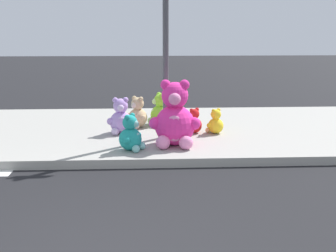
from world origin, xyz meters
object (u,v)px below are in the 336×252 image
at_px(plush_pink_large, 175,120).
at_px(plush_tan, 137,115).
at_px(sign_pole, 166,46).
at_px(plush_red, 194,123).
at_px(plush_yellow, 215,123).
at_px(plush_lime, 159,112).
at_px(plush_lavender, 121,119).
at_px(plush_teal, 131,136).

distance_m(plush_pink_large, plush_tan, 1.62).
height_order(sign_pole, plush_pink_large, sign_pole).
xyz_separation_m(sign_pole, plush_red, (0.56, 0.32, -1.50)).
distance_m(plush_tan, plush_yellow, 1.65).
relative_size(sign_pole, plush_lime, 4.66).
bearing_deg(plush_lavender, plush_teal, -78.88).
bearing_deg(plush_pink_large, plush_tan, 115.43).
bearing_deg(plush_tan, plush_lime, 26.03).
xyz_separation_m(sign_pole, plush_lavender, (-0.86, 0.36, -1.41)).
bearing_deg(plush_tan, sign_pole, -57.21).
height_order(plush_red, plush_lavender, plush_lavender).
height_order(plush_pink_large, plush_teal, plush_pink_large).
bearing_deg(plush_lime, plush_yellow, -37.82).
height_order(sign_pole, plush_lavender, sign_pole).
bearing_deg(plush_lavender, plush_lime, 43.46).
relative_size(sign_pole, plush_lavender, 4.50).
bearing_deg(plush_pink_large, plush_red, 64.54).
height_order(sign_pole, plush_yellow, sign_pole).
bearing_deg(plush_lime, sign_pole, -85.49).
height_order(plush_teal, plush_red, plush_teal).
bearing_deg(plush_pink_large, sign_pole, 102.74).
height_order(plush_lavender, plush_lime, plush_lavender).
bearing_deg(plush_lime, plush_pink_large, -82.59).
relative_size(plush_tan, plush_yellow, 1.31).
distance_m(plush_red, plush_lavender, 1.43).
bearing_deg(sign_pole, plush_pink_large, -77.26).
bearing_deg(plush_red, plush_teal, -135.01).
xyz_separation_m(plush_lavender, plush_lime, (0.78, 0.74, -0.01)).
height_order(plush_teal, plush_yellow, plush_teal).
xyz_separation_m(plush_lime, plush_tan, (-0.47, -0.23, -0.01)).
bearing_deg(plush_lime, plush_teal, -105.33).
distance_m(plush_teal, plush_yellow, 1.96).
xyz_separation_m(plush_teal, plush_red, (1.19, 1.19, -0.05)).
bearing_deg(sign_pole, plush_yellow, 15.08).
relative_size(sign_pole, plush_red, 6.41).
bearing_deg(plush_teal, plush_pink_large, 20.26).
bearing_deg(plush_pink_large, plush_yellow, 44.97).
distance_m(plush_pink_large, plush_teal, 0.83).
height_order(plush_lime, plush_tan, plush_lime).
bearing_deg(plush_tan, plush_lavender, -121.17).
relative_size(plush_teal, plush_tan, 0.97).
xyz_separation_m(plush_tan, plush_yellow, (1.54, -0.60, -0.06)).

